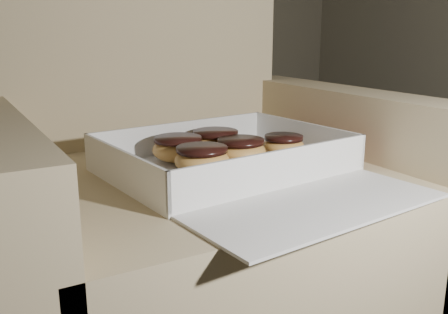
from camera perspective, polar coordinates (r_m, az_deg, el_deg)
armchair at (r=1.09m, az=-3.85°, el=-6.89°), size 0.89×0.75×0.93m
bakery_box at (r=0.96m, az=1.83°, el=-1.32°), size 0.49×0.56×0.07m
donut_a at (r=1.09m, az=-0.96°, el=1.80°), size 0.11×0.11×0.05m
donut_b at (r=1.08m, az=6.82°, el=1.41°), size 0.09×0.09×0.04m
donut_c at (r=0.94m, az=-2.52°, el=-0.23°), size 0.10×0.10×0.05m
donut_d at (r=1.01m, az=1.93°, el=0.80°), size 0.10×0.10×0.05m
donut_e at (r=1.03m, az=-5.28°, el=1.01°), size 0.11×0.11×0.05m
crumb_a at (r=0.92m, az=-0.42°, el=-2.22°), size 0.01×0.01×0.00m
crumb_b at (r=0.95m, az=-1.71°, el=-1.63°), size 0.01×0.01×0.00m
crumb_c at (r=0.89m, az=-7.07°, el=-2.95°), size 0.01×0.01×0.00m
crumb_d at (r=0.82m, az=0.51°, el=-4.35°), size 0.01×0.01×0.00m
crumb_e at (r=0.94m, az=3.69°, el=-1.85°), size 0.01×0.01×0.00m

